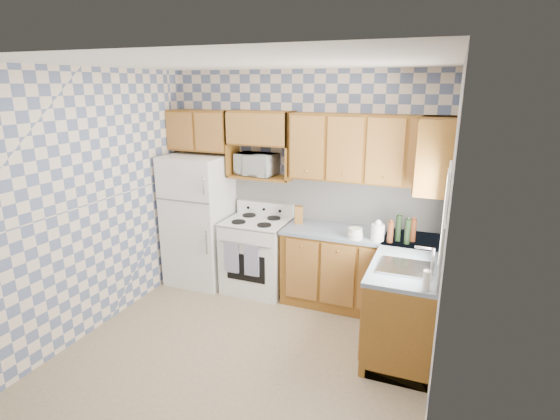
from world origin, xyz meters
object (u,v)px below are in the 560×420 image
object	(u,v)px
refrigerator	(199,220)
electric_kettle	(378,232)
stove_body	(257,256)
microwave	(257,164)

from	to	relation	value
refrigerator	electric_kettle	distance (m)	2.32
stove_body	electric_kettle	world-z (taller)	electric_kettle
electric_kettle	microwave	bearing A→B (deg)	167.46
refrigerator	electric_kettle	xyz separation A→B (m)	(2.31, -0.14, 0.17)
refrigerator	microwave	bearing A→B (deg)	15.92
refrigerator	microwave	size ratio (longest dim) A/B	3.46
refrigerator	stove_body	distance (m)	0.89
refrigerator	stove_body	size ratio (longest dim) A/B	1.87
stove_body	microwave	world-z (taller)	microwave
refrigerator	electric_kettle	size ratio (longest dim) A/B	9.48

